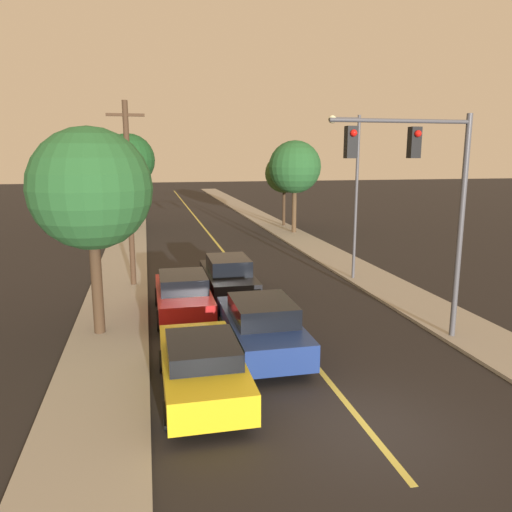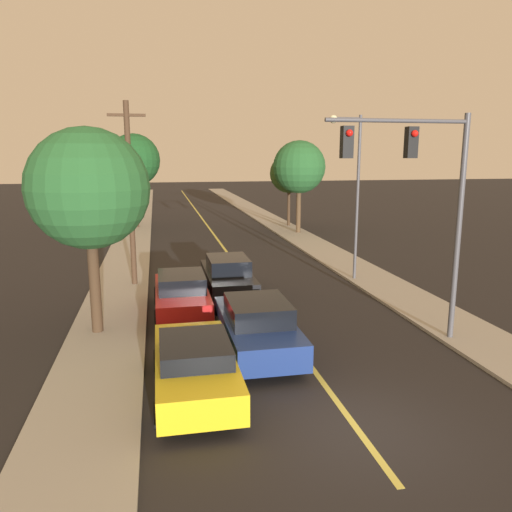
% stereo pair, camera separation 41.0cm
% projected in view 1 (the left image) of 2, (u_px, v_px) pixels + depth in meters
% --- Properties ---
extents(ground_plane, '(200.00, 200.00, 0.00)m').
position_uv_depth(ground_plane, '(367.00, 429.00, 10.88)').
color(ground_plane, black).
extents(road_surface, '(9.23, 80.00, 0.01)m').
position_uv_depth(road_surface, '(198.00, 220.00, 45.33)').
color(road_surface, black).
rests_on(road_surface, ground).
extents(sidewalk_left, '(2.50, 80.00, 0.12)m').
position_uv_depth(sidewalk_left, '(132.00, 221.00, 44.09)').
color(sidewalk_left, '#9E998E').
rests_on(sidewalk_left, ground).
extents(sidewalk_right, '(2.50, 80.00, 0.12)m').
position_uv_depth(sidewalk_right, '(261.00, 218.00, 46.55)').
color(sidewalk_right, '#9E998E').
rests_on(sidewalk_right, ground).
extents(car_near_lane_front, '(2.09, 4.97, 1.68)m').
position_uv_depth(car_near_lane_front, '(261.00, 326.00, 14.91)').
color(car_near_lane_front, navy).
rests_on(car_near_lane_front, ground).
extents(car_near_lane_second, '(1.96, 4.95, 1.71)m').
position_uv_depth(car_near_lane_second, '(228.00, 276.00, 20.86)').
color(car_near_lane_second, black).
rests_on(car_near_lane_second, ground).
extents(car_outer_lane_front, '(2.04, 4.79, 1.46)m').
position_uv_depth(car_outer_lane_front, '(202.00, 365.00, 12.35)').
color(car_outer_lane_front, gold).
rests_on(car_outer_lane_front, ground).
extents(car_outer_lane_second, '(2.01, 4.81, 1.62)m').
position_uv_depth(car_outer_lane_second, '(183.00, 294.00, 18.37)').
color(car_outer_lane_second, red).
rests_on(car_outer_lane_second, ground).
extents(traffic_signal_mast, '(4.50, 0.42, 6.96)m').
position_uv_depth(traffic_signal_mast, '(424.00, 183.00, 14.92)').
color(traffic_signal_mast, '#47474C').
rests_on(traffic_signal_mast, ground).
extents(streetlamp_right, '(1.53, 0.36, 7.48)m').
position_uv_depth(streetlamp_right, '(350.00, 177.00, 22.73)').
color(streetlamp_right, '#47474C').
rests_on(streetlamp_right, ground).
extents(utility_pole_left, '(1.60, 0.24, 8.00)m').
position_uv_depth(utility_pole_left, '(129.00, 192.00, 21.73)').
color(utility_pole_left, '#422D1E').
rests_on(utility_pole_left, ground).
extents(tree_left_near, '(3.82, 3.82, 6.63)m').
position_uv_depth(tree_left_near, '(91.00, 189.00, 15.53)').
color(tree_left_near, '#3D2B1C').
rests_on(tree_left_near, ground).
extents(tree_left_far, '(4.11, 4.11, 7.38)m').
position_uv_depth(tree_left_far, '(128.00, 160.00, 39.14)').
color(tree_left_far, '#3D2B1C').
rests_on(tree_left_far, ground).
extents(tree_right_near, '(3.13, 3.13, 5.80)m').
position_uv_depth(tree_right_near, '(284.00, 174.00, 40.42)').
color(tree_right_near, '#3D2B1C').
rests_on(tree_right_near, ground).
extents(tree_right_far, '(3.85, 3.85, 6.77)m').
position_uv_depth(tree_right_far, '(295.00, 167.00, 36.65)').
color(tree_right_far, '#4C3823').
rests_on(tree_right_far, ground).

